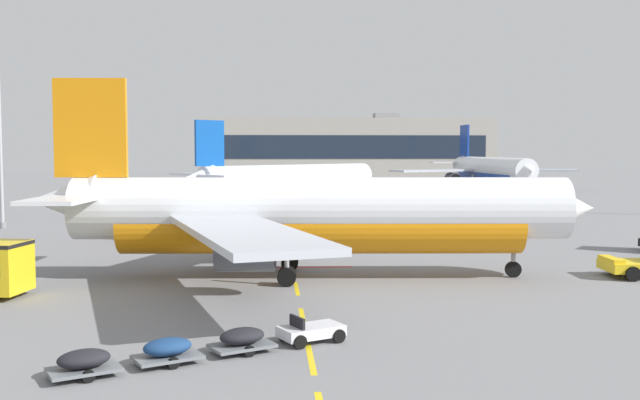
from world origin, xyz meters
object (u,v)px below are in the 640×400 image
object	(u,v)px
airliner_mid_left	(288,180)
airliner_far_center	(490,170)
airliner_foreground	(311,214)
baggage_train	(207,344)
fuel_service_truck	(157,221)

from	to	relation	value
airliner_mid_left	airliner_far_center	xyz separation A→B (m)	(37.47, 30.85, 0.41)
airliner_foreground	baggage_train	bearing A→B (deg)	-106.38
airliner_far_center	baggage_train	xyz separation A→B (m)	(-42.46, -101.64, -3.59)
airliner_foreground	airliner_far_center	world-z (taller)	airliner_far_center
airliner_far_center	fuel_service_truck	size ratio (longest dim) A/B	4.92
airliner_foreground	fuel_service_truck	distance (m)	23.74
fuel_service_truck	baggage_train	bearing A→B (deg)	-78.62
fuel_service_truck	baggage_train	distance (m)	37.80
baggage_train	airliner_far_center	bearing A→B (deg)	67.33
airliner_foreground	fuel_service_truck	world-z (taller)	airliner_foreground
airliner_foreground	fuel_service_truck	xyz separation A→B (m)	(-12.44, 20.09, -2.30)
airliner_foreground	baggage_train	distance (m)	18.00
airliner_foreground	airliner_far_center	bearing A→B (deg)	66.13
airliner_far_center	baggage_train	bearing A→B (deg)	-112.67
airliner_foreground	baggage_train	xyz separation A→B (m)	(-4.98, -16.96, -3.42)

